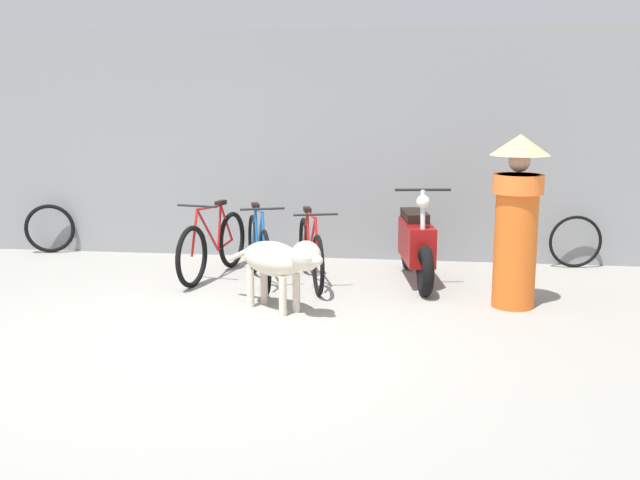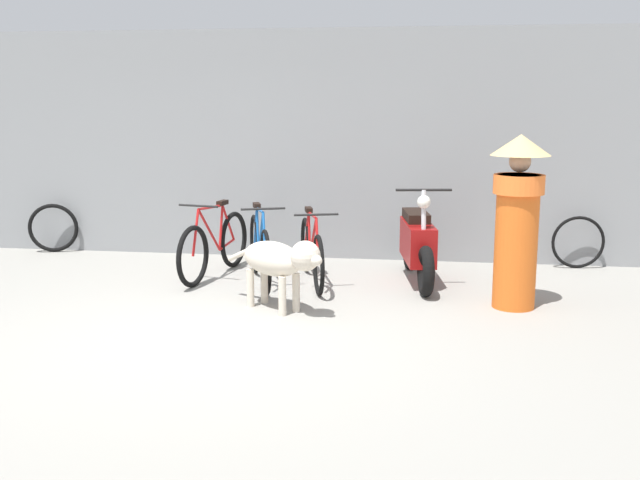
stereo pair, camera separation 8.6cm
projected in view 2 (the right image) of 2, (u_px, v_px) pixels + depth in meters
ground_plane at (207, 338)px, 6.32m from camera, size 60.00×60.00×0.00m
shop_wall_back at (283, 145)px, 9.36m from camera, size 9.63×0.20×2.82m
bicycle_0 at (215, 246)px, 8.42m from camera, size 0.48×1.66×0.87m
bicycle_1 at (260, 250)px, 8.11m from camera, size 0.63×1.58×0.88m
bicycle_2 at (312, 252)px, 8.14m from camera, size 0.59×1.67×0.82m
motorcycle at (418, 245)px, 8.16m from camera, size 0.58×1.76×1.07m
stray_dog at (279, 260)px, 7.02m from camera, size 1.09×0.84×0.72m
person_in_robes at (517, 214)px, 7.07m from camera, size 0.70×0.70×1.66m
spare_tire_left at (578, 242)px, 8.83m from camera, size 0.63×0.10×0.63m
spare_tire_right at (53, 228)px, 9.76m from camera, size 0.63×0.23×0.64m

